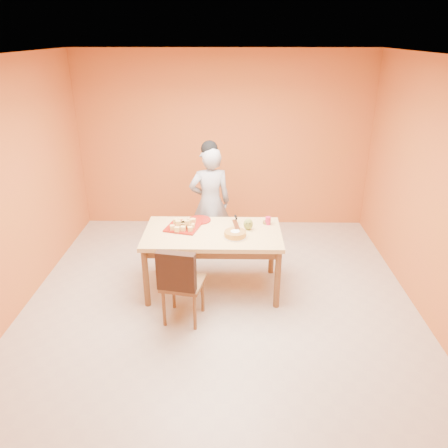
{
  "coord_description": "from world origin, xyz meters",
  "views": [
    {
      "loc": [
        0.13,
        -4.16,
        2.9
      ],
      "look_at": [
        0.04,
        0.3,
        0.93
      ],
      "focal_mm": 35.0,
      "sensor_mm": 36.0,
      "label": 1
    }
  ],
  "objects_px": {
    "magenta_glass": "(268,221)",
    "sponge_cake": "(235,234)",
    "pastry_platter": "(183,227)",
    "red_dinner_plate": "(200,220)",
    "dining_table": "(213,239)",
    "dining_chair": "(183,282)",
    "person": "(210,203)",
    "egg_ornament": "(248,224)",
    "checker_tin": "(267,222)"
  },
  "relations": [
    {
      "from": "magenta_glass",
      "to": "sponge_cake",
      "type": "bearing_deg",
      "value": -137.33
    },
    {
      "from": "pastry_platter",
      "to": "sponge_cake",
      "type": "height_order",
      "value": "sponge_cake"
    },
    {
      "from": "pastry_platter",
      "to": "red_dinner_plate",
      "type": "relative_size",
      "value": 1.34
    },
    {
      "from": "pastry_platter",
      "to": "magenta_glass",
      "type": "relative_size",
      "value": 3.94
    },
    {
      "from": "dining_table",
      "to": "dining_chair",
      "type": "distance_m",
      "value": 0.74
    },
    {
      "from": "dining_chair",
      "to": "pastry_platter",
      "type": "relative_size",
      "value": 2.46
    },
    {
      "from": "person",
      "to": "sponge_cake",
      "type": "height_order",
      "value": "person"
    },
    {
      "from": "pastry_platter",
      "to": "red_dinner_plate",
      "type": "xyz_separation_m",
      "value": [
        0.18,
        0.22,
        -0.0
      ]
    },
    {
      "from": "sponge_cake",
      "to": "egg_ornament",
      "type": "distance_m",
      "value": 0.26
    },
    {
      "from": "person",
      "to": "red_dinner_plate",
      "type": "relative_size",
      "value": 5.58
    },
    {
      "from": "dining_chair",
      "to": "person",
      "type": "xyz_separation_m",
      "value": [
        0.22,
        1.55,
        0.3
      ]
    },
    {
      "from": "dining_chair",
      "to": "person",
      "type": "bearing_deg",
      "value": 92.45
    },
    {
      "from": "dining_table",
      "to": "sponge_cake",
      "type": "height_order",
      "value": "sponge_cake"
    },
    {
      "from": "pastry_platter",
      "to": "sponge_cake",
      "type": "relative_size",
      "value": 1.49
    },
    {
      "from": "dining_chair",
      "to": "pastry_platter",
      "type": "bearing_deg",
      "value": 105.17
    },
    {
      "from": "dining_table",
      "to": "person",
      "type": "xyz_separation_m",
      "value": [
        -0.07,
        0.9,
        0.11
      ]
    },
    {
      "from": "red_dinner_plate",
      "to": "egg_ornament",
      "type": "bearing_deg",
      "value": -23.58
    },
    {
      "from": "sponge_cake",
      "to": "checker_tin",
      "type": "bearing_deg",
      "value": 45.24
    },
    {
      "from": "red_dinner_plate",
      "to": "checker_tin",
      "type": "height_order",
      "value": "checker_tin"
    },
    {
      "from": "dining_chair",
      "to": "red_dinner_plate",
      "type": "relative_size",
      "value": 3.29
    },
    {
      "from": "dining_table",
      "to": "pastry_platter",
      "type": "relative_size",
      "value": 4.3
    },
    {
      "from": "person",
      "to": "egg_ornament",
      "type": "distance_m",
      "value": 0.97
    },
    {
      "from": "dining_table",
      "to": "red_dinner_plate",
      "type": "distance_m",
      "value": 0.39
    },
    {
      "from": "pastry_platter",
      "to": "magenta_glass",
      "type": "height_order",
      "value": "magenta_glass"
    },
    {
      "from": "sponge_cake",
      "to": "checker_tin",
      "type": "distance_m",
      "value": 0.55
    },
    {
      "from": "person",
      "to": "red_dinner_plate",
      "type": "xyz_separation_m",
      "value": [
        -0.1,
        -0.57,
        -0.01
      ]
    },
    {
      "from": "egg_ornament",
      "to": "checker_tin",
      "type": "height_order",
      "value": "egg_ornament"
    },
    {
      "from": "sponge_cake",
      "to": "egg_ornament",
      "type": "bearing_deg",
      "value": 53.27
    },
    {
      "from": "dining_chair",
      "to": "pastry_platter",
      "type": "distance_m",
      "value": 0.82
    },
    {
      "from": "dining_table",
      "to": "red_dinner_plate",
      "type": "bearing_deg",
      "value": 117.95
    },
    {
      "from": "dining_chair",
      "to": "egg_ornament",
      "type": "height_order",
      "value": "dining_chair"
    },
    {
      "from": "pastry_platter",
      "to": "checker_tin",
      "type": "distance_m",
      "value": 1.01
    },
    {
      "from": "pastry_platter",
      "to": "checker_tin",
      "type": "xyz_separation_m",
      "value": [
        1.0,
        0.14,
        0.0
      ]
    },
    {
      "from": "person",
      "to": "checker_tin",
      "type": "distance_m",
      "value": 0.97
    },
    {
      "from": "person",
      "to": "red_dinner_plate",
      "type": "height_order",
      "value": "person"
    },
    {
      "from": "person",
      "to": "magenta_glass",
      "type": "relative_size",
      "value": 16.41
    },
    {
      "from": "pastry_platter",
      "to": "sponge_cake",
      "type": "xyz_separation_m",
      "value": [
        0.62,
        -0.25,
        0.03
      ]
    },
    {
      "from": "dining_table",
      "to": "red_dinner_plate",
      "type": "xyz_separation_m",
      "value": [
        -0.17,
        0.33,
        0.1
      ]
    },
    {
      "from": "egg_ornament",
      "to": "checker_tin",
      "type": "xyz_separation_m",
      "value": [
        0.23,
        0.18,
        -0.06
      ]
    },
    {
      "from": "dining_chair",
      "to": "dining_table",
      "type": "bearing_deg",
      "value": 76.32
    },
    {
      "from": "egg_ornament",
      "to": "magenta_glass",
      "type": "relative_size",
      "value": 1.48
    },
    {
      "from": "dining_chair",
      "to": "sponge_cake",
      "type": "xyz_separation_m",
      "value": [
        0.55,
        0.52,
        0.33
      ]
    },
    {
      "from": "person",
      "to": "egg_ornament",
      "type": "relative_size",
      "value": 11.1
    },
    {
      "from": "person",
      "to": "dining_table",
      "type": "bearing_deg",
      "value": 82.92
    },
    {
      "from": "egg_ornament",
      "to": "magenta_glass",
      "type": "xyz_separation_m",
      "value": [
        0.25,
        0.16,
        -0.02
      ]
    },
    {
      "from": "sponge_cake",
      "to": "magenta_glass",
      "type": "relative_size",
      "value": 2.65
    },
    {
      "from": "red_dinner_plate",
      "to": "sponge_cake",
      "type": "distance_m",
      "value": 0.64
    },
    {
      "from": "red_dinner_plate",
      "to": "sponge_cake",
      "type": "xyz_separation_m",
      "value": [
        0.44,
        -0.46,
        0.03
      ]
    },
    {
      "from": "pastry_platter",
      "to": "egg_ornament",
      "type": "bearing_deg",
      "value": -2.9
    },
    {
      "from": "magenta_glass",
      "to": "checker_tin",
      "type": "distance_m",
      "value": 0.04
    }
  ]
}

